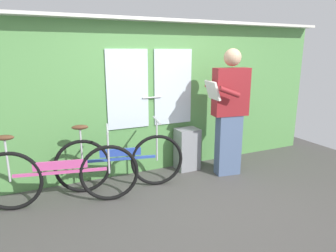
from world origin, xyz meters
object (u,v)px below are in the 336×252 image
Objects in this scene: passenger_reading_newspaper at (229,110)px; trash_bin_by_wall at (187,149)px; bicycle_leaning_behind at (120,162)px; bicycle_near_door at (60,175)px.

passenger_reading_newspaper is 0.89m from trash_bin_by_wall.
bicycle_leaning_behind is 0.91× the size of passenger_reading_newspaper.
bicycle_leaning_behind is (0.75, 0.14, 0.00)m from bicycle_near_door.
trash_bin_by_wall is (1.88, 0.39, -0.06)m from bicycle_near_door.
passenger_reading_newspaper is at bearing -43.09° from trash_bin_by_wall.
bicycle_leaning_behind is 1.68m from passenger_reading_newspaper.
bicycle_leaning_behind is at bearing 22.91° from bicycle_near_door.
passenger_reading_newspaper is at bearing 11.59° from bicycle_near_door.
trash_bin_by_wall is (1.12, 0.25, -0.06)m from bicycle_leaning_behind.
bicycle_near_door is 1.92m from trash_bin_by_wall.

